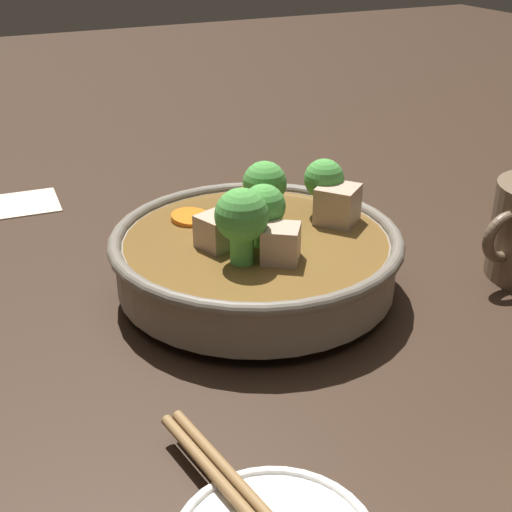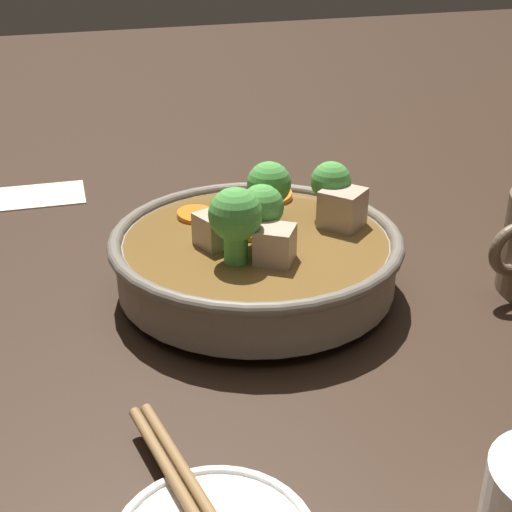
{
  "view_description": "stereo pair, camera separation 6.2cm",
  "coord_description": "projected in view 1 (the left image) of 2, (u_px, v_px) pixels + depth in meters",
  "views": [
    {
      "loc": [
        0.24,
        0.5,
        0.31
      ],
      "look_at": [
        0.0,
        0.0,
        0.04
      ],
      "focal_mm": 50.0,
      "sensor_mm": 36.0,
      "label": 1
    },
    {
      "loc": [
        0.18,
        0.53,
        0.31
      ],
      "look_at": [
        0.0,
        0.0,
        0.04
      ],
      "focal_mm": 50.0,
      "sensor_mm": 36.0,
      "label": 2
    }
  ],
  "objects": [
    {
      "name": "stirfry_bowl",
      "position": [
        257.0,
        252.0,
        0.62
      ],
      "size": [
        0.25,
        0.25,
        0.12
      ],
      "color": "slate",
      "rests_on": "ground_plane"
    },
    {
      "name": "napkin",
      "position": [
        9.0,
        205.0,
        0.82
      ],
      "size": [
        0.11,
        0.08,
        0.0
      ],
      "color": "beige",
      "rests_on": "ground_plane"
    },
    {
      "name": "ground_plane",
      "position": [
        256.0,
        291.0,
        0.64
      ],
      "size": [
        3.0,
        3.0,
        0.0
      ],
      "primitive_type": "plane",
      "color": "black"
    }
  ]
}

